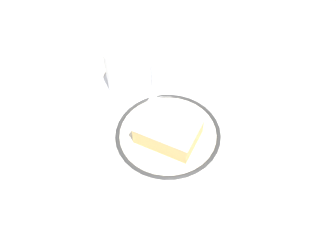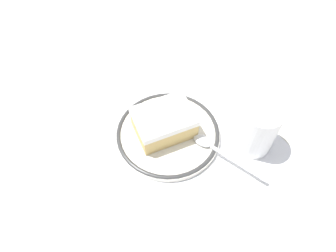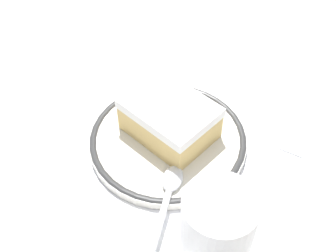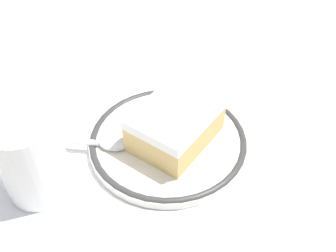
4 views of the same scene
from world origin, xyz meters
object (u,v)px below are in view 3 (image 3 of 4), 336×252
plate (168,139)px  spoon (166,202)px  cup (216,234)px  sugar_packet (297,138)px  cake_slice (172,116)px

plate → spoon: 0.09m
cup → sugar_packet: cup is taller
plate → cup: cup is taller
plate → spoon: bearing=-148.2°
sugar_packet → plate: bearing=125.3°
sugar_packet → cup: bearing=176.3°
plate → cake_slice: 0.03m
cake_slice → spoon: bearing=-150.3°
cup → spoon: bearing=75.6°
plate → cake_slice: size_ratio=1.66×
spoon → sugar_packet: bearing=-24.8°
plate → sugar_packet: bearing=-54.7°
plate → spoon: spoon is taller
spoon → sugar_packet: spoon is taller
spoon → sugar_packet: size_ratio=2.81×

